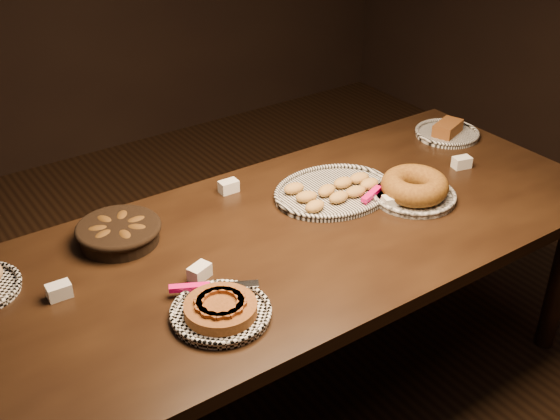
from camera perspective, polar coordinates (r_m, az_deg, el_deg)
ground at (r=2.85m, az=0.62°, el=-14.77°), size 5.00×5.00×0.00m
buffet_table at (r=2.41m, az=0.71°, el=-3.43°), size 2.40×1.00×0.75m
apple_tart_plate at (r=2.01m, az=-4.87°, el=-8.11°), size 0.31×0.32×0.06m
madeleine_platter at (r=2.60m, az=4.37°, el=1.55°), size 0.46×0.37×0.05m
bundt_cake_plate at (r=2.60m, az=10.84°, el=1.71°), size 0.36×0.32×0.10m
croissant_basket at (r=2.37m, az=-12.97°, el=-1.69°), size 0.30×0.30×0.07m
loaf_plate at (r=3.14m, az=13.43°, el=6.19°), size 0.28×0.28×0.06m
tent_cards at (r=2.42m, az=0.17°, el=-0.58°), size 1.68×0.49×0.04m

